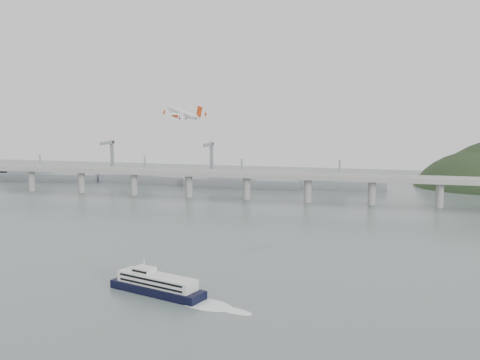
# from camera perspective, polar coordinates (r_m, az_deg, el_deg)

# --- Properties ---
(ground) EXTENTS (900.00, 900.00, 0.00)m
(ground) POSITION_cam_1_polar(r_m,az_deg,el_deg) (265.09, -2.88, -9.29)
(ground) COLOR slate
(ground) RESTS_ON ground
(bridge) EXTENTS (800.00, 22.00, 23.90)m
(bridge) POSITION_cam_1_polar(r_m,az_deg,el_deg) (452.92, 4.25, 0.08)
(bridge) COLOR #989895
(bridge) RESTS_ON ground
(distant_fleet) EXTENTS (453.00, 60.90, 40.00)m
(distant_fleet) POSITION_cam_1_polar(r_m,az_deg,el_deg) (561.46, -10.33, 0.27)
(distant_fleet) COLOR gray
(distant_fleet) RESTS_ON ground
(ferry) EXTENTS (69.11, 29.10, 13.45)m
(ferry) POSITION_cam_1_polar(r_m,az_deg,el_deg) (237.36, -8.41, -10.49)
(ferry) COLOR black
(ferry) RESTS_ON ground
(airliner) EXTENTS (30.35, 28.75, 10.17)m
(airliner) POSITION_cam_1_polar(r_m,az_deg,el_deg) (338.62, -5.75, 6.78)
(airliner) COLOR white
(airliner) RESTS_ON ground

